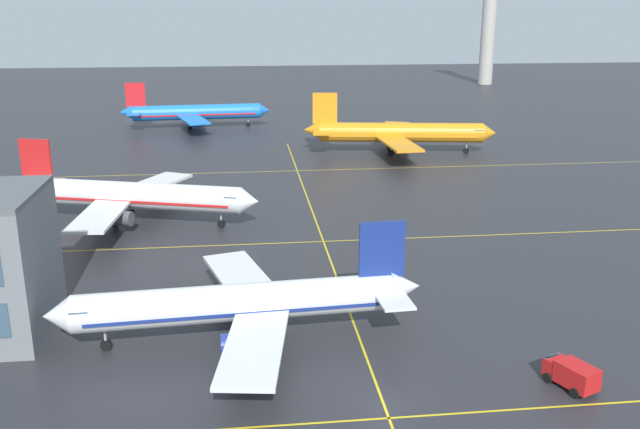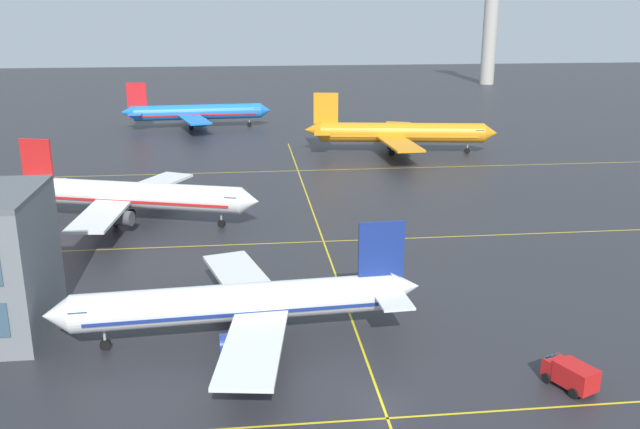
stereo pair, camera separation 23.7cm
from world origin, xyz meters
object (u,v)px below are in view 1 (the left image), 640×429
Objects in this scene: airliner_second_row at (131,195)px; service_truck_red_van at (571,373)px; airliner_front_gate at (242,303)px; airliner_third_row at (398,133)px; control_tower at (489,17)px; airliner_far_left_stand at (195,112)px.

service_truck_red_van is (39.44, -47.16, -2.56)m from airliner_second_row.
airliner_third_row is at bearing 67.86° from airliner_front_gate.
control_tower reaches higher than airliner_third_row.
airliner_third_row reaches higher than service_truck_red_van.
airliner_front_gate is 0.86× the size of airliner_third_row.
service_truck_red_van is at bearing -73.96° from airliner_far_left_stand.
airliner_second_row is 7.67× the size of service_truck_red_van.
control_tower reaches higher than service_truck_red_van.
airliner_second_row is at bearing -93.27° from airliner_far_left_stand.
airliner_far_left_stand is (4.29, 75.12, 0.02)m from airliner_second_row.
airliner_front_gate is at bearing -115.00° from control_tower.
airliner_third_row is at bearing -116.76° from control_tower.
airliner_second_row is at bearing -138.31° from airliner_third_row.
airliner_third_row reaches higher than airliner_second_row.
airliner_second_row is at bearing 111.90° from airliner_front_gate.
airliner_third_row reaches higher than airliner_front_gate.
airliner_second_row is 75.24m from airliner_far_left_stand.
control_tower reaches higher than airliner_second_row.
airliner_front_gate is 218.91m from control_tower.
airliner_second_row is 61.53m from service_truck_red_van.
airliner_front_gate is 27.28m from service_truck_red_van.
control_tower is at bearing 40.09° from airliner_far_left_stand.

